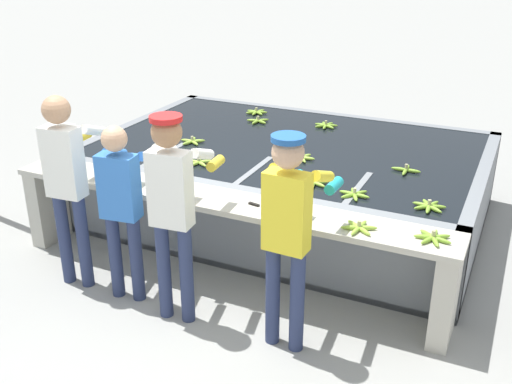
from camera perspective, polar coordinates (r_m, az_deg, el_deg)
ground_plane at (r=5.37m, az=-4.67°, el=-9.68°), size 80.00×80.00×0.00m
wash_tank at (r=6.64m, az=3.00°, el=1.13°), size 4.12×2.78×0.84m
work_ledge at (r=5.24m, az=-3.67°, el=-3.02°), size 4.12×0.45×0.84m
worker_0 at (r=5.32m, az=-17.52°, el=1.65°), size 0.44×0.73×1.74m
worker_1 at (r=5.04m, az=-12.60°, el=-0.62°), size 0.46×0.73×1.55m
worker_2 at (r=4.62m, az=-7.94°, el=-0.68°), size 0.45×0.74×1.72m
worker_3 at (r=4.26m, az=3.10°, el=-2.95°), size 0.42×0.73×1.69m
banana_bunch_floating_0 at (r=5.44m, az=5.47°, el=0.93°), size 0.28×0.28×0.08m
banana_bunch_floating_1 at (r=5.14m, az=16.15°, el=-1.31°), size 0.28×0.28×0.08m
banana_bunch_floating_2 at (r=7.64m, az=0.04°, el=7.63°), size 0.28×0.28×0.08m
banana_bunch_floating_3 at (r=7.13m, az=6.66°, el=6.32°), size 0.28×0.28×0.08m
banana_bunch_floating_4 at (r=5.88m, az=14.09°, el=2.07°), size 0.28×0.28×0.08m
banana_bunch_floating_5 at (r=6.04m, az=4.33°, el=3.29°), size 0.28×0.27×0.08m
banana_bunch_floating_6 at (r=7.27m, az=0.20°, el=6.81°), size 0.28×0.27×0.08m
banana_bunch_floating_7 at (r=6.55m, az=-6.09°, el=4.83°), size 0.27×0.28×0.08m
banana_bunch_floating_8 at (r=5.93m, az=-5.47°, el=2.86°), size 0.27×0.28×0.08m
banana_bunch_floating_9 at (r=5.23m, az=9.34°, el=-0.21°), size 0.28×0.27×0.08m
banana_bunch_ledge_0 at (r=4.61m, az=16.51°, el=-4.18°), size 0.28×0.27×0.08m
banana_bunch_ledge_1 at (r=4.64m, az=9.78°, el=-3.36°), size 0.27×0.28×0.08m
knife_0 at (r=4.94m, az=0.47°, el=-1.38°), size 0.35×0.09×0.02m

